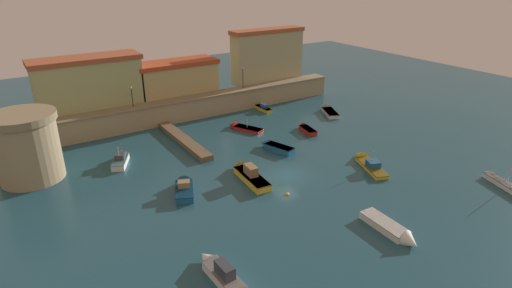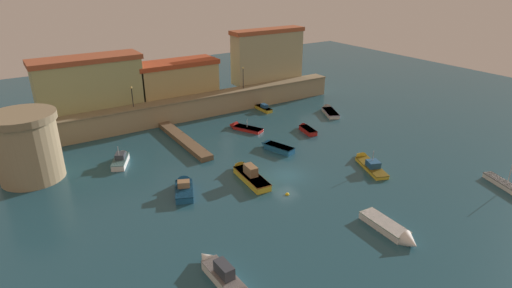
% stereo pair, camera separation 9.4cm
% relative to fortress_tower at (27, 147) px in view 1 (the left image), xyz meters
% --- Properties ---
extents(ground_plane, '(138.91, 138.91, 0.00)m').
position_rel_fortress_tower_xyz_m(ground_plane, '(24.83, -15.17, -3.97)').
color(ground_plane, '#1E4756').
extents(quay_wall, '(52.17, 2.86, 3.44)m').
position_rel_fortress_tower_xyz_m(quay_wall, '(24.83, 9.26, -2.23)').
color(quay_wall, '#9E8966').
rests_on(quay_wall, ground).
extents(old_town_backdrop, '(45.23, 5.32, 9.23)m').
position_rel_fortress_tower_xyz_m(old_town_backdrop, '(22.96, 12.77, 2.98)').
color(old_town_backdrop, tan).
rests_on(old_town_backdrop, ground).
extents(fortress_tower, '(7.35, 7.35, 7.82)m').
position_rel_fortress_tower_xyz_m(fortress_tower, '(0.00, 0.00, 0.00)').
color(fortress_tower, '#9E8966').
rests_on(fortress_tower, ground).
extents(pier_dock, '(1.69, 14.80, 0.70)m').
position_rel_fortress_tower_xyz_m(pier_dock, '(18.78, 0.58, -3.63)').
color(pier_dock, brown).
rests_on(pier_dock, ground).
extents(quay_lamp_0, '(0.32, 0.32, 3.06)m').
position_rel_fortress_tower_xyz_m(quay_lamp_0, '(14.88, 9.26, 1.54)').
color(quay_lamp_0, black).
rests_on(quay_lamp_0, quay_wall).
extents(quay_lamp_1, '(0.32, 0.32, 3.63)m').
position_rel_fortress_tower_xyz_m(quay_lamp_1, '(33.72, 9.26, 1.87)').
color(quay_lamp_1, black).
rests_on(quay_lamp_1, quay_wall).
extents(moored_boat_0, '(1.19, 5.61, 1.41)m').
position_rel_fortress_tower_xyz_m(moored_boat_0, '(35.76, 7.12, -3.59)').
color(moored_boat_0, gold).
rests_on(moored_boat_0, ground).
extents(moored_boat_1, '(2.87, 5.33, 1.38)m').
position_rel_fortress_tower_xyz_m(moored_boat_1, '(27.90, -8.36, -3.55)').
color(moored_boat_1, '#195689').
rests_on(moored_boat_1, ground).
extents(moored_boat_2, '(1.98, 6.32, 1.61)m').
position_rel_fortress_tower_xyz_m(moored_boat_2, '(25.96, -29.70, -3.59)').
color(moored_boat_2, white).
rests_on(moored_boat_2, ground).
extents(moored_boat_3, '(4.04, 6.01, 1.63)m').
position_rel_fortress_tower_xyz_m(moored_boat_3, '(44.23, -0.71, -3.63)').
color(moored_boat_3, silver).
rests_on(moored_boat_3, ground).
extents(moored_boat_4, '(4.01, 7.15, 2.94)m').
position_rel_fortress_tower_xyz_m(moored_boat_4, '(34.70, -18.34, -3.63)').
color(moored_boat_4, gold).
rests_on(moored_boat_4, ground).
extents(moored_boat_5, '(2.36, 7.53, 2.33)m').
position_rel_fortress_tower_xyz_m(moored_boat_5, '(20.64, -13.28, -3.43)').
color(moored_boat_5, gold).
rests_on(moored_boat_5, ground).
extents(moored_boat_6, '(3.52, 5.09, 2.91)m').
position_rel_fortress_tower_xyz_m(moored_boat_6, '(9.68, -1.26, -3.47)').
color(moored_boat_6, white).
rests_on(moored_boat_6, ground).
extents(moored_boat_8, '(3.84, 5.78, 2.25)m').
position_rel_fortress_tower_xyz_m(moored_boat_8, '(28.15, 0.62, -3.71)').
color(moored_boat_8, red).
rests_on(moored_boat_8, ground).
extents(moored_boat_9, '(1.62, 6.91, 2.07)m').
position_rel_fortress_tower_xyz_m(moored_boat_9, '(10.03, -26.56, -3.40)').
color(moored_boat_9, white).
rests_on(moored_boat_9, ground).
extents(moored_boat_10, '(3.66, 5.49, 1.88)m').
position_rel_fortress_tower_xyz_m(moored_boat_10, '(13.32, -12.02, -3.52)').
color(moored_boat_10, '#195689').
rests_on(moored_boat_10, ground).
extents(moored_boat_11, '(2.05, 4.42, 1.21)m').
position_rel_fortress_tower_xyz_m(moored_boat_11, '(35.68, -5.30, -3.61)').
color(moored_boat_11, red).
rests_on(moored_boat_11, ground).
extents(mooring_buoy_0, '(0.44, 0.44, 0.44)m').
position_rel_fortress_tower_xyz_m(mooring_buoy_0, '(22.19, -18.81, -3.97)').
color(mooring_buoy_0, yellow).
rests_on(mooring_buoy_0, ground).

